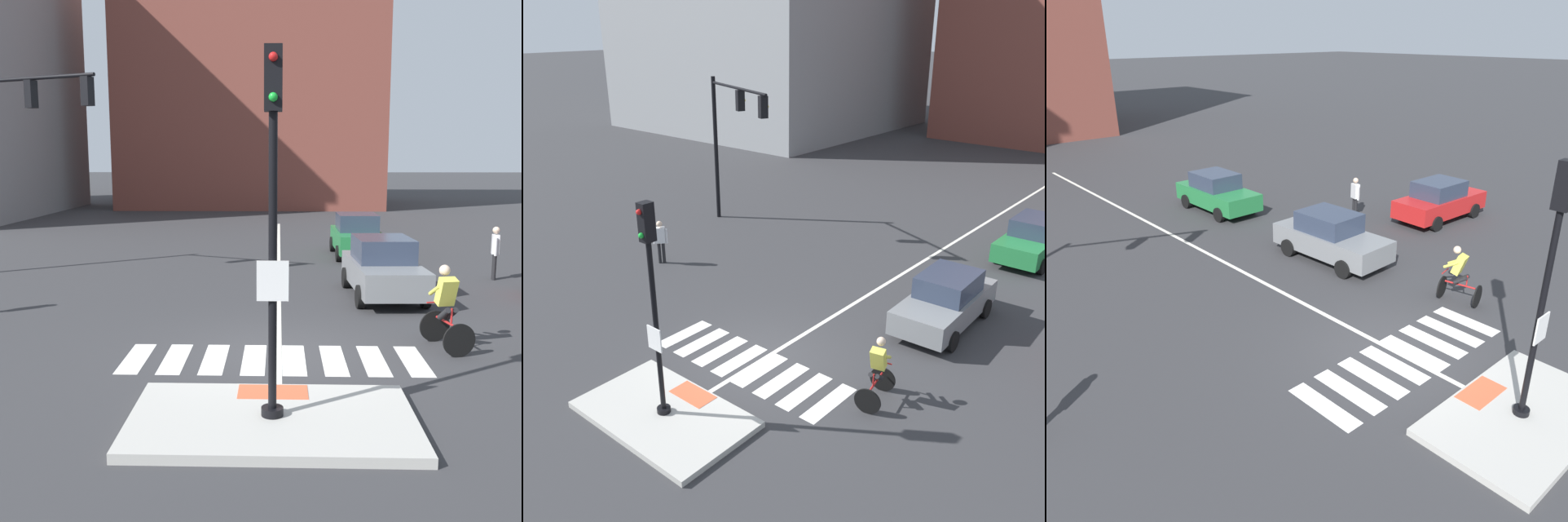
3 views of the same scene
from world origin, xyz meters
TOP-DOWN VIEW (x-y plane):
  - ground_plane at (0.00, 0.00)m, footprint 300.00×300.00m
  - traffic_island at (0.00, -3.34)m, footprint 4.11×2.48m
  - tactile_pad_front at (0.00, -2.44)m, footprint 1.10×0.60m
  - signal_pole at (0.00, -3.34)m, footprint 0.44×0.38m
  - crosswalk_stripe_a at (-2.64, -0.42)m, footprint 0.44×1.80m
  - crosswalk_stripe_b at (-1.88, -0.42)m, footprint 0.44×1.80m
  - crosswalk_stripe_c at (-1.13, -0.42)m, footprint 0.44×1.80m
  - crosswalk_stripe_d at (-0.38, -0.42)m, footprint 0.44×1.80m
  - crosswalk_stripe_e at (0.38, -0.42)m, footprint 0.44×1.80m
  - crosswalk_stripe_f at (1.13, -0.42)m, footprint 0.44×1.80m
  - crosswalk_stripe_g at (1.88, -0.42)m, footprint 0.44×1.80m
  - crosswalk_stripe_h at (2.64, -0.42)m, footprint 0.44×1.80m
  - lane_centre_line at (0.08, 10.00)m, footprint 0.14×28.00m
  - traffic_light_mast at (-8.37, 7.43)m, footprint 4.93×2.15m
  - building_corner_left at (-25.49, 29.49)m, footprint 20.66×19.76m
  - car_grey_eastbound_mid at (2.94, 5.07)m, footprint 1.96×4.16m
  - car_green_eastbound_far at (3.11, 12.21)m, footprint 1.86×4.11m
  - cyclist at (3.43, 0.42)m, footprint 0.87×1.20m
  - pedestrian_at_curb_left at (-7.49, 2.70)m, footprint 0.40×0.44m

SIDE VIEW (x-z plane):
  - ground_plane at x=0.00m, z-range 0.00..0.00m
  - crosswalk_stripe_a at x=-2.64m, z-range 0.00..0.01m
  - crosswalk_stripe_b at x=-1.88m, z-range 0.00..0.01m
  - crosswalk_stripe_c at x=-1.13m, z-range 0.00..0.01m
  - crosswalk_stripe_d at x=-0.38m, z-range 0.00..0.01m
  - crosswalk_stripe_e at x=0.38m, z-range 0.00..0.01m
  - crosswalk_stripe_f at x=1.13m, z-range 0.00..0.01m
  - crosswalk_stripe_g at x=1.88m, z-range 0.00..0.01m
  - crosswalk_stripe_h at x=2.64m, z-range 0.00..0.01m
  - lane_centre_line at x=0.08m, z-range 0.00..0.01m
  - traffic_island at x=0.00m, z-range 0.00..0.15m
  - tactile_pad_front at x=0.00m, z-range 0.15..0.16m
  - car_grey_eastbound_mid at x=2.94m, z-range -0.01..1.63m
  - car_green_eastbound_far at x=3.11m, z-range -0.01..1.63m
  - cyclist at x=3.43m, z-range 0.03..1.71m
  - pedestrian_at_curb_left at x=-7.49m, z-range 0.15..1.82m
  - signal_pole at x=0.00m, z-range 0.66..5.74m
  - traffic_light_mast at x=-8.37m, z-range 1.26..7.60m
  - building_corner_left at x=-25.49m, z-range 0.02..19.53m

